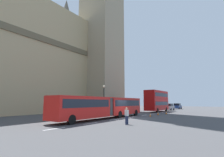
# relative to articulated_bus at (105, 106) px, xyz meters

# --- Properties ---
(ground_plane) EXTENTS (160.00, 160.00, 0.00)m
(ground_plane) POSITION_rel_articulated_bus_xyz_m (2.63, -1.99, -1.75)
(ground_plane) COLOR #424244
(lane_centre_marking) EXTENTS (34.40, 0.16, 0.01)m
(lane_centre_marking) POSITION_rel_articulated_bus_xyz_m (6.41, -1.99, -1.74)
(lane_centre_marking) COLOR silver
(lane_centre_marking) RESTS_ON ground_plane
(articulated_bus) EXTENTS (17.33, 2.54, 2.90)m
(articulated_bus) POSITION_rel_articulated_bus_xyz_m (0.00, 0.00, 0.00)
(articulated_bus) COLOR red
(articulated_bus) RESTS_ON ground_plane
(double_decker_bus) EXTENTS (9.70, 2.54, 4.90)m
(double_decker_bus) POSITION_rel_articulated_bus_xyz_m (20.67, 0.00, 0.96)
(double_decker_bus) COLOR #B20F0F
(double_decker_bus) RESTS_ON ground_plane
(sedan_lead) EXTENTS (4.40, 1.86, 1.85)m
(sedan_lead) POSITION_rel_articulated_bus_xyz_m (30.84, 0.12, -0.83)
(sedan_lead) COLOR gray
(sedan_lead) RESTS_ON ground_plane
(sedan_trailing) EXTENTS (4.40, 1.86, 1.85)m
(sedan_trailing) POSITION_rel_articulated_bus_xyz_m (40.70, 0.28, -0.83)
(sedan_trailing) COLOR navy
(sedan_trailing) RESTS_ON ground_plane
(traffic_cone_west) EXTENTS (0.36, 0.36, 0.58)m
(traffic_cone_west) POSITION_rel_articulated_bus_xyz_m (6.67, -3.91, -1.46)
(traffic_cone_west) COLOR black
(traffic_cone_west) RESTS_ON ground_plane
(traffic_cone_middle) EXTENTS (0.36, 0.36, 0.58)m
(traffic_cone_middle) POSITION_rel_articulated_bus_xyz_m (10.54, -3.79, -1.46)
(traffic_cone_middle) COLOR black
(traffic_cone_middle) RESTS_ON ground_plane
(traffic_cone_east) EXTENTS (0.36, 0.36, 0.58)m
(traffic_cone_east) POSITION_rel_articulated_bus_xyz_m (13.89, -4.19, -1.46)
(traffic_cone_east) COLOR black
(traffic_cone_east) RESTS_ON ground_plane
(street_lamp) EXTENTS (0.44, 0.44, 5.27)m
(street_lamp) POSITION_rel_articulated_bus_xyz_m (5.81, 4.51, 1.31)
(street_lamp) COLOR black
(street_lamp) RESTS_ON ground_plane
(pedestrian_near_cones) EXTENTS (0.38, 0.46, 1.69)m
(pedestrian_near_cones) POSITION_rel_articulated_bus_xyz_m (-3.78, -5.63, -0.83)
(pedestrian_near_cones) COLOR #262D4C
(pedestrian_near_cones) RESTS_ON ground_plane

